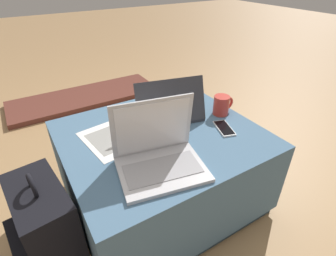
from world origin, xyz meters
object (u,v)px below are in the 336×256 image
Objects in this scene: coffee_mug at (222,105)px; laptop_near at (159,154)px; cell_phone at (224,128)px; backpack at (46,231)px; laptop_far at (168,110)px; paper_sheet at (110,139)px.

laptop_near is at bearing -158.31° from coffee_mug.
backpack is (-0.89, 0.06, -0.24)m from cell_phone.
coffee_mug is at bearing 172.73° from laptop_far.
laptop_far is (0.23, 0.30, -0.01)m from laptop_near.
paper_sheet is (-0.34, -0.02, -0.05)m from laptop_far.
paper_sheet is 0.62m from coffee_mug.
laptop_far is 0.30m from cell_phone.
backpack is 1.02m from coffee_mug.
coffee_mug is (0.98, 0.08, 0.29)m from backpack.
laptop_far is 1.23× the size of paper_sheet.
paper_sheet is at bearing 17.33° from laptop_far.
laptop_far reaches higher than paper_sheet.
laptop_far reaches higher than backpack.
backpack is (-0.70, -0.18, -0.29)m from laptop_far.
cell_phone is (0.41, 0.07, -0.05)m from laptop_near.
laptop_near is 0.54m from coffee_mug.
coffee_mug is at bearing 87.44° from backpack.
coffee_mug reaches higher than backpack.
laptop_far is 3.15× the size of coffee_mug.
coffee_mug is (0.51, 0.20, -0.00)m from laptop_near.
backpack reaches higher than cell_phone.
cell_phone is at bearing 20.96° from laptop_near.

